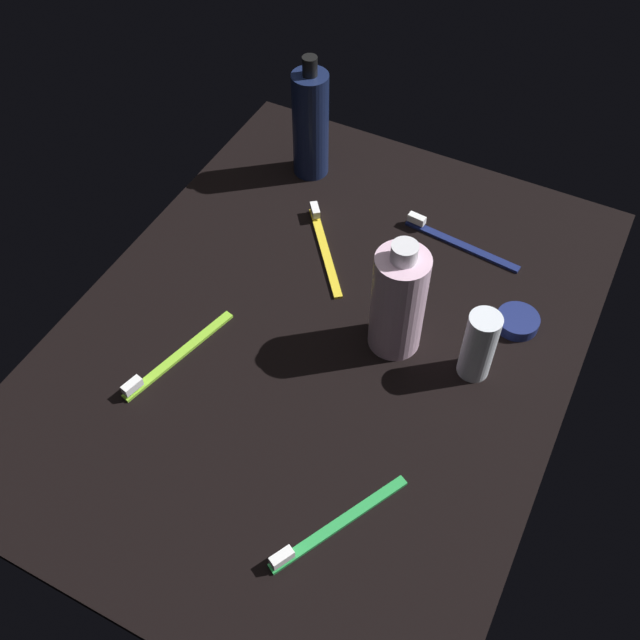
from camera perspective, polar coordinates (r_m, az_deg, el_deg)
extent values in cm
cube|color=black|center=(98.00, 0.00, -1.33)|extent=(84.00, 64.00, 1.20)
cylinder|color=#141E41|center=(115.66, -0.73, 14.72)|extent=(5.52, 5.52, 17.13)
cylinder|color=black|center=(110.07, -0.79, 18.91)|extent=(2.20, 2.20, 2.80)
cylinder|color=silver|center=(91.48, 6.02, 1.35)|extent=(6.75, 6.75, 15.28)
cylinder|color=silver|center=(85.06, 6.50, 5.17)|extent=(3.20, 3.20, 2.20)
cylinder|color=silver|center=(92.02, 12.11, -1.92)|extent=(4.04, 4.04, 10.29)
cube|color=#8CD133|center=(96.75, -10.74, -2.56)|extent=(17.75, 5.56, 0.90)
cube|color=white|center=(93.80, -14.22, -4.91)|extent=(2.79, 1.70, 1.20)
cube|color=green|center=(83.59, 1.54, -15.26)|extent=(16.48, 9.46, 0.90)
cube|color=white|center=(81.03, -2.95, -17.73)|extent=(2.81, 2.19, 1.20)
cube|color=yellow|center=(107.06, 0.40, 5.36)|extent=(14.84, 12.13, 0.90)
cube|color=white|center=(111.62, -0.38, 8.44)|extent=(2.72, 2.48, 1.20)
cube|color=navy|center=(109.89, 10.82, 5.75)|extent=(3.20, 18.02, 0.90)
cube|color=white|center=(111.12, 7.44, 7.70)|extent=(1.38, 2.71, 1.20)
cylinder|color=navy|center=(101.25, 14.90, -0.10)|extent=(5.70, 5.70, 1.64)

